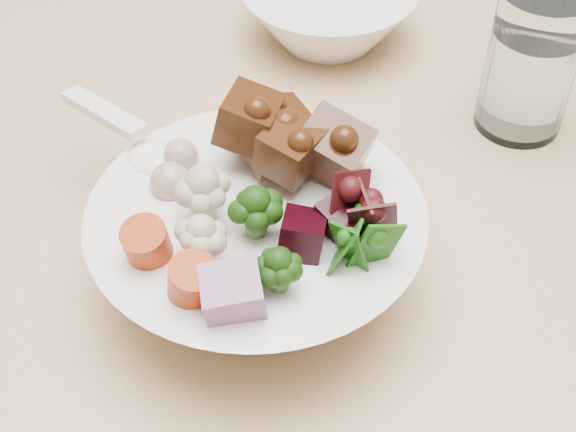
% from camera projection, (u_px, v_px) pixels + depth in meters
% --- Properties ---
extents(food_bowl, '(0.23, 0.23, 0.12)m').
position_uv_depth(food_bowl, '(260.00, 241.00, 0.55)').
color(food_bowl, white).
rests_on(food_bowl, dining_table).
extents(soup_spoon, '(0.14, 0.06, 0.03)m').
position_uv_depth(soup_spoon, '(144.00, 148.00, 0.58)').
color(soup_spoon, white).
rests_on(soup_spoon, food_bowl).
extents(water_glass, '(0.07, 0.07, 0.13)m').
position_uv_depth(water_glass, '(530.00, 67.00, 0.66)').
color(water_glass, white).
rests_on(water_glass, dining_table).
extents(side_bowl, '(0.17, 0.17, 0.06)m').
position_uv_depth(side_bowl, '(329.00, 14.00, 0.78)').
color(side_bowl, white).
rests_on(side_bowl, dining_table).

